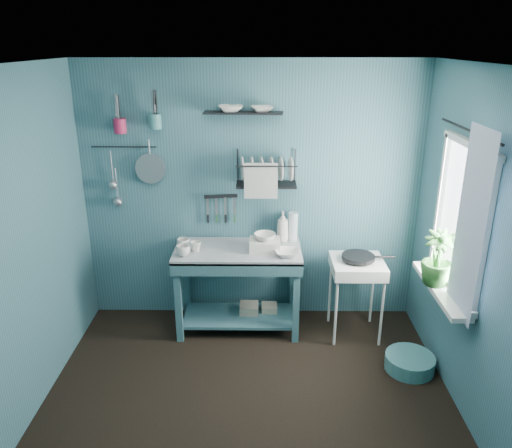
{
  "coord_description": "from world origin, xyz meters",
  "views": [
    {
      "loc": [
        0.09,
        -3.05,
        2.64
      ],
      "look_at": [
        0.05,
        0.85,
        1.2
      ],
      "focal_mm": 35.0,
      "sensor_mm": 36.0,
      "label": 1
    }
  ],
  "objects_px": {
    "mug_mid": "(196,247)",
    "floor_basin": "(410,363)",
    "storage_tin_large": "(249,314)",
    "mug_left": "(183,251)",
    "water_bottle": "(293,227)",
    "potted_plant": "(438,258)",
    "storage_tin_small": "(269,314)",
    "wash_tub": "(265,245)",
    "frying_pan": "(358,257)",
    "colander": "(150,169)",
    "work_counter": "(238,289)",
    "mug_right": "(184,244)",
    "utensil_cup_magenta": "(120,126)",
    "soap_bottle": "(283,226)",
    "hotplate_stand": "(355,298)",
    "dish_rack": "(266,169)",
    "utensil_cup_teal": "(155,121)"
  },
  "relations": [
    {
      "from": "mug_mid",
      "to": "floor_basin",
      "type": "height_order",
      "value": "mug_mid"
    },
    {
      "from": "storage_tin_large",
      "to": "mug_left",
      "type": "bearing_deg",
      "value": -160.1
    },
    {
      "from": "mug_left",
      "to": "water_bottle",
      "type": "height_order",
      "value": "water_bottle"
    },
    {
      "from": "potted_plant",
      "to": "storage_tin_small",
      "type": "distance_m",
      "value": 1.78
    },
    {
      "from": "mug_mid",
      "to": "wash_tub",
      "type": "xyz_separation_m",
      "value": [
        0.63,
        0.04,
        0.0
      ]
    },
    {
      "from": "storage_tin_small",
      "to": "frying_pan",
      "type": "bearing_deg",
      "value": -12.19
    },
    {
      "from": "colander",
      "to": "floor_basin",
      "type": "relative_size",
      "value": 0.67
    },
    {
      "from": "mug_left",
      "to": "work_counter",
      "type": "bearing_deg",
      "value": 18.43
    },
    {
      "from": "frying_pan",
      "to": "storage_tin_small",
      "type": "bearing_deg",
      "value": 167.81
    },
    {
      "from": "storage_tin_small",
      "to": "mug_right",
      "type": "bearing_deg",
      "value": -174.29
    },
    {
      "from": "utensil_cup_magenta",
      "to": "potted_plant",
      "type": "height_order",
      "value": "utensil_cup_magenta"
    },
    {
      "from": "storage_tin_large",
      "to": "floor_basin",
      "type": "height_order",
      "value": "storage_tin_large"
    },
    {
      "from": "mug_mid",
      "to": "colander",
      "type": "relative_size",
      "value": 0.36
    },
    {
      "from": "soap_bottle",
      "to": "storage_tin_large",
      "type": "xyz_separation_m",
      "value": [
        -0.32,
        -0.15,
        -0.87
      ]
    },
    {
      "from": "hotplate_stand",
      "to": "utensil_cup_magenta",
      "type": "xyz_separation_m",
      "value": [
        -2.15,
        0.32,
        1.54
      ]
    },
    {
      "from": "soap_bottle",
      "to": "water_bottle",
      "type": "bearing_deg",
      "value": 11.31
    },
    {
      "from": "wash_tub",
      "to": "utensil_cup_magenta",
      "type": "relative_size",
      "value": 2.15
    },
    {
      "from": "floor_basin",
      "to": "potted_plant",
      "type": "bearing_deg",
      "value": -17.5
    },
    {
      "from": "mug_mid",
      "to": "dish_rack",
      "type": "bearing_deg",
      "value": 20.67
    },
    {
      "from": "storage_tin_large",
      "to": "frying_pan",
      "type": "bearing_deg",
      "value": -8.12
    },
    {
      "from": "water_bottle",
      "to": "utensil_cup_teal",
      "type": "height_order",
      "value": "utensil_cup_teal"
    },
    {
      "from": "utensil_cup_teal",
      "to": "floor_basin",
      "type": "height_order",
      "value": "utensil_cup_teal"
    },
    {
      "from": "wash_tub",
      "to": "dish_rack",
      "type": "bearing_deg",
      "value": 86.71
    },
    {
      "from": "utensil_cup_teal",
      "to": "work_counter",
      "type": "bearing_deg",
      "value": -17.62
    },
    {
      "from": "frying_pan",
      "to": "dish_rack",
      "type": "bearing_deg",
      "value": 161.83
    },
    {
      "from": "colander",
      "to": "mug_right",
      "type": "bearing_deg",
      "value": -39.84
    },
    {
      "from": "hotplate_stand",
      "to": "work_counter",
      "type": "bearing_deg",
      "value": 179.13
    },
    {
      "from": "water_bottle",
      "to": "frying_pan",
      "type": "distance_m",
      "value": 0.68
    },
    {
      "from": "frying_pan",
      "to": "storage_tin_large",
      "type": "xyz_separation_m",
      "value": [
        -1.0,
        0.14,
        -0.68
      ]
    },
    {
      "from": "utensil_cup_teal",
      "to": "soap_bottle",
      "type": "bearing_deg",
      "value": -1.6
    },
    {
      "from": "soap_bottle",
      "to": "hotplate_stand",
      "type": "relative_size",
      "value": 0.4
    },
    {
      "from": "water_bottle",
      "to": "wash_tub",
      "type": "bearing_deg",
      "value": -138.37
    },
    {
      "from": "potted_plant",
      "to": "mug_left",
      "type": "bearing_deg",
      "value": 165.65
    },
    {
      "from": "mug_mid",
      "to": "frying_pan",
      "type": "relative_size",
      "value": 0.33
    },
    {
      "from": "mug_left",
      "to": "water_bottle",
      "type": "xyz_separation_m",
      "value": [
        1.0,
        0.38,
        0.09
      ]
    },
    {
      "from": "colander",
      "to": "potted_plant",
      "type": "bearing_deg",
      "value": -21.6
    },
    {
      "from": "utensil_cup_teal",
      "to": "potted_plant",
      "type": "distance_m",
      "value": 2.66
    },
    {
      "from": "frying_pan",
      "to": "dish_rack",
      "type": "distance_m",
      "value": 1.16
    },
    {
      "from": "dish_rack",
      "to": "colander",
      "type": "bearing_deg",
      "value": -177.24
    },
    {
      "from": "frying_pan",
      "to": "storage_tin_small",
      "type": "distance_m",
      "value": 1.07
    },
    {
      "from": "wash_tub",
      "to": "potted_plant",
      "type": "distance_m",
      "value": 1.51
    },
    {
      "from": "utensil_cup_teal",
      "to": "potted_plant",
      "type": "height_order",
      "value": "utensil_cup_teal"
    },
    {
      "from": "mug_mid",
      "to": "utensil_cup_teal",
      "type": "height_order",
      "value": "utensil_cup_teal"
    },
    {
      "from": "work_counter",
      "to": "colander",
      "type": "height_order",
      "value": "colander"
    },
    {
      "from": "soap_bottle",
      "to": "floor_basin",
      "type": "xyz_separation_m",
      "value": [
        1.06,
        -0.86,
        -0.91
      ]
    },
    {
      "from": "storage_tin_large",
      "to": "mug_right",
      "type": "bearing_deg",
      "value": -175.24
    },
    {
      "from": "mug_left",
      "to": "storage_tin_large",
      "type": "bearing_deg",
      "value": 19.9
    },
    {
      "from": "wash_tub",
      "to": "water_bottle",
      "type": "bearing_deg",
      "value": 41.63
    },
    {
      "from": "storage_tin_small",
      "to": "floor_basin",
      "type": "distance_m",
      "value": 1.4
    },
    {
      "from": "mug_right",
      "to": "wash_tub",
      "type": "height_order",
      "value": "wash_tub"
    }
  ]
}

